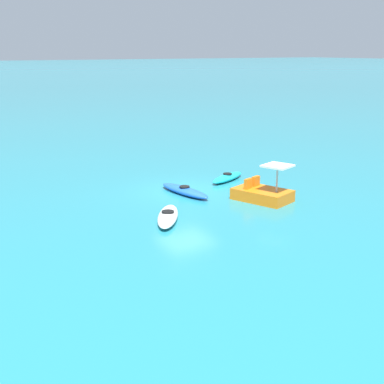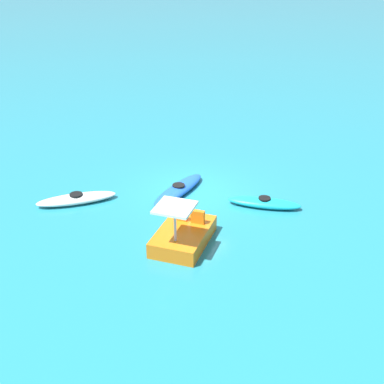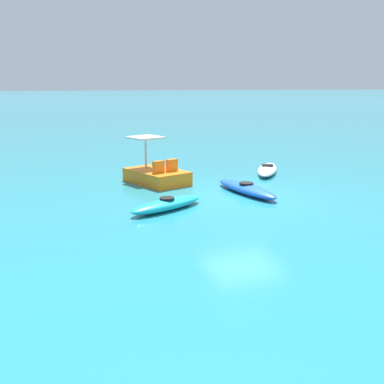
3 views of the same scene
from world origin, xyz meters
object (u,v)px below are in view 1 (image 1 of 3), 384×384
at_px(pedal_boat_orange, 263,193).
at_px(kayak_cyan, 227,177).
at_px(kayak_white, 168,216).
at_px(kayak_blue, 184,191).

bearing_deg(pedal_boat_orange, kayak_cyan, -11.84).
relative_size(kayak_cyan, pedal_boat_orange, 0.98).
bearing_deg(kayak_white, kayak_cyan, -54.93).
distance_m(kayak_cyan, kayak_blue, 3.32).
bearing_deg(kayak_blue, kayak_cyan, -71.50).
height_order(kayak_cyan, pedal_boat_orange, pedal_boat_orange).
xyz_separation_m(kayak_cyan, kayak_blue, (-1.05, 3.15, -0.00)).
bearing_deg(kayak_cyan, kayak_blue, 108.50).
distance_m(kayak_white, kayak_blue, 3.83).
bearing_deg(kayak_white, kayak_blue, -40.60).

